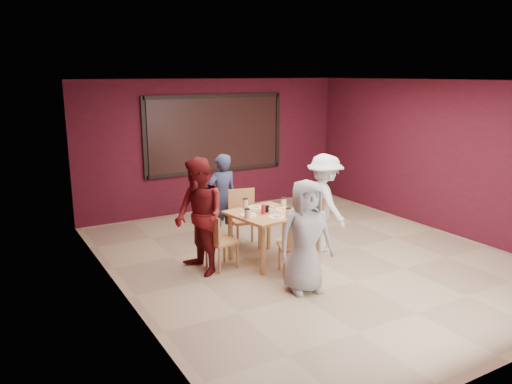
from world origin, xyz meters
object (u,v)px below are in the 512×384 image
chair_right (309,221)px  diner_right (324,203)px  diner_front (306,236)px  diner_back (222,198)px  dining_table (266,219)px  chair_front (295,244)px  diner_left (199,217)px  chair_left (218,239)px  chair_back (244,215)px

chair_right → diner_right: size_ratio=0.57×
diner_front → diner_right: 1.70m
chair_right → diner_back: (-0.99, 1.22, 0.25)m
dining_table → chair_right: 0.87m
chair_front → diner_left: size_ratio=0.50×
diner_front → diner_left: 1.63m
dining_table → chair_left: (-0.81, 0.06, -0.21)m
chair_left → diner_right: diner_right is taller
diner_back → chair_left: bearing=58.3°
diner_left → chair_right: bearing=82.4°
diner_left → chair_left: bearing=80.1°
diner_left → diner_back: bearing=134.8°
dining_table → chair_front: (0.04, -0.73, -0.20)m
chair_right → chair_left: bearing=179.2°
chair_back → chair_left: bearing=-138.7°
chair_left → chair_right: 1.66m
chair_left → diner_front: size_ratio=0.55×
chair_right → diner_front: size_ratio=0.60×
diner_back → diner_left: 1.52m
diner_back → chair_front: bearing=92.9°
chair_back → diner_back: diner_back is taller
chair_back → diner_right: (1.06, -0.86, 0.26)m
dining_table → diner_front: bearing=-95.7°
chair_front → diner_right: bearing=33.0°
dining_table → diner_front: (-0.12, -1.22, 0.08)m
dining_table → chair_back: chair_back is taller
chair_front → diner_front: diner_front is taller
chair_front → chair_right: 1.11m
chair_left → diner_back: bearing=60.7°
chair_left → diner_front: 1.49m
diner_front → chair_left: bearing=129.6°
chair_right → diner_right: 0.39m
chair_front → chair_right: bearing=43.7°
chair_left → diner_front: (0.69, -1.28, 0.29)m
chair_back → chair_right: size_ratio=1.05×
dining_table → diner_front: 1.23m
chair_back → diner_right: diner_right is taller
diner_back → dining_table: bearing=94.0°
chair_left → dining_table: bearing=-4.3°
diner_back → chair_back: bearing=110.3°
diner_front → chair_front: bearing=82.8°
chair_back → diner_back: bearing=112.7°
dining_table → diner_back: diner_back is taller
diner_right → chair_front: bearing=128.7°
chair_back → diner_back: 0.53m
chair_front → chair_left: 1.17m
chair_back → diner_front: (-0.17, -2.04, 0.23)m
chair_back → diner_right: size_ratio=0.60×
diner_right → chair_left: bearing=92.5°
chair_left → diner_left: size_ratio=0.50×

